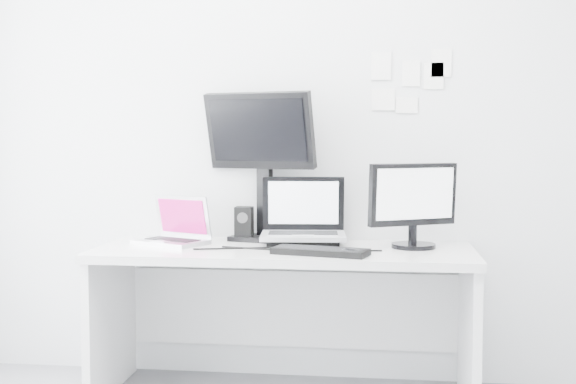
% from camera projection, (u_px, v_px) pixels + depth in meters
% --- Properties ---
extents(back_wall, '(3.60, 0.00, 3.60)m').
position_uv_depth(back_wall, '(293.00, 120.00, 3.89)').
color(back_wall, silver).
rests_on(back_wall, ground).
extents(desk, '(1.80, 0.70, 0.73)m').
position_uv_depth(desk, '(284.00, 323.00, 3.61)').
color(desk, silver).
rests_on(desk, ground).
extents(macbook, '(0.41, 0.36, 0.25)m').
position_uv_depth(macbook, '(170.00, 219.00, 3.71)').
color(macbook, '#BBBCC0').
rests_on(macbook, desk).
extents(speaker, '(0.11, 0.11, 0.17)m').
position_uv_depth(speaker, '(244.00, 224.00, 3.85)').
color(speaker, black).
rests_on(speaker, desk).
extents(dell_laptop, '(0.44, 0.36, 0.34)m').
position_uv_depth(dell_laptop, '(303.00, 210.00, 3.67)').
color(dell_laptop, '#9EA0A5').
rests_on(dell_laptop, desk).
extents(rear_monitor, '(0.61, 0.35, 0.78)m').
position_uv_depth(rear_monitor, '(262.00, 165.00, 3.83)').
color(rear_monitor, black).
rests_on(rear_monitor, desk).
extents(samsung_monitor, '(0.50, 0.41, 0.42)m').
position_uv_depth(samsung_monitor, '(414.00, 204.00, 3.58)').
color(samsung_monitor, black).
rests_on(samsung_monitor, desk).
extents(keyboard, '(0.46, 0.25, 0.03)m').
position_uv_depth(keyboard, '(320.00, 251.00, 3.39)').
color(keyboard, black).
rests_on(keyboard, desk).
extents(mouse, '(0.12, 0.09, 0.04)m').
position_uv_depth(mouse, '(350.00, 252.00, 3.33)').
color(mouse, black).
rests_on(mouse, desk).
extents(wall_note_0, '(0.10, 0.00, 0.14)m').
position_uv_depth(wall_note_0, '(381.00, 66.00, 3.81)').
color(wall_note_0, white).
rests_on(wall_note_0, back_wall).
extents(wall_note_1, '(0.09, 0.00, 0.13)m').
position_uv_depth(wall_note_1, '(411.00, 73.00, 3.79)').
color(wall_note_1, white).
rests_on(wall_note_1, back_wall).
extents(wall_note_2, '(0.10, 0.00, 0.14)m').
position_uv_depth(wall_note_2, '(441.00, 63.00, 3.77)').
color(wall_note_2, white).
rests_on(wall_note_2, back_wall).
extents(wall_note_3, '(0.11, 0.00, 0.08)m').
position_uv_depth(wall_note_3, '(407.00, 105.00, 3.81)').
color(wall_note_3, white).
rests_on(wall_note_3, back_wall).
extents(wall_note_4, '(0.12, 0.00, 0.11)m').
position_uv_depth(wall_note_4, '(383.00, 99.00, 3.82)').
color(wall_note_4, white).
rests_on(wall_note_4, back_wall).
extents(wall_note_5, '(0.10, 0.00, 0.13)m').
position_uv_depth(wall_note_5, '(434.00, 76.00, 3.78)').
color(wall_note_5, white).
rests_on(wall_note_5, back_wall).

